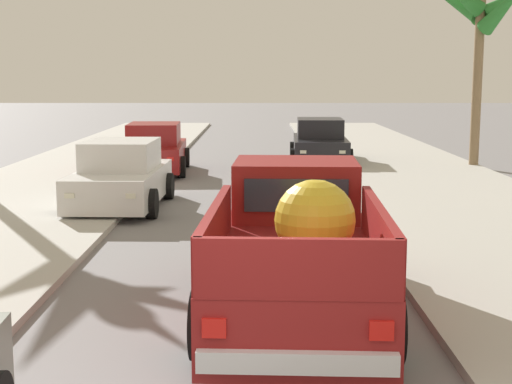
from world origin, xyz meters
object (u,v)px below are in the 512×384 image
at_px(pickup_truck, 299,252).
at_px(palm_tree_right_mid, 484,14).
at_px(car_right_mid, 322,143).
at_px(car_left_near, 123,177).
at_px(car_left_mid, 157,150).

distance_m(pickup_truck, palm_tree_right_mid, 17.28).
relative_size(pickup_truck, car_right_mid, 1.23).
height_order(car_left_near, car_left_mid, same).
xyz_separation_m(car_left_mid, palm_tree_right_mid, (10.30, 1.08, 4.21)).
height_order(car_left_near, palm_tree_right_mid, palm_tree_right_mid).
distance_m(pickup_truck, car_left_mid, 14.79).
height_order(pickup_truck, car_left_near, pickup_truck).
bearing_deg(car_left_near, pickup_truck, -65.60).
xyz_separation_m(car_right_mid, palm_tree_right_mid, (4.96, -1.38, 4.21)).
height_order(pickup_truck, car_right_mid, pickup_truck).
xyz_separation_m(pickup_truck, car_left_mid, (-3.66, 14.33, -0.10)).
height_order(pickup_truck, car_left_mid, pickup_truck).
height_order(car_left_mid, car_right_mid, same).
bearing_deg(car_right_mid, car_left_near, -120.59).
xyz_separation_m(car_left_mid, car_right_mid, (5.34, 2.46, 0.00)).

